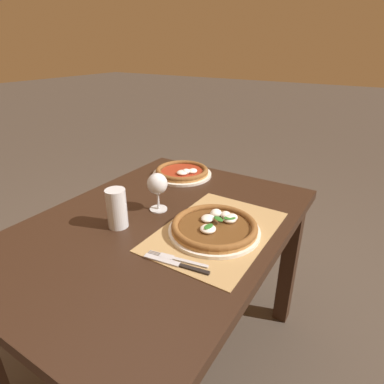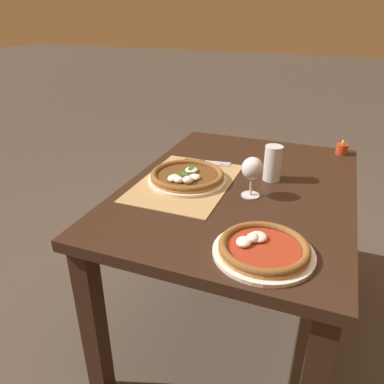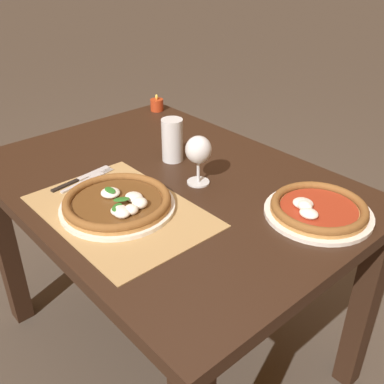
{
  "view_description": "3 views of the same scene",
  "coord_description": "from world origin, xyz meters",
  "px_view_note": "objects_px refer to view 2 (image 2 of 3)",
  "views": [
    {
      "loc": [
        -0.81,
        -0.65,
        1.34
      ],
      "look_at": [
        0.16,
        -0.05,
        0.81
      ],
      "focal_mm": 30.0,
      "sensor_mm": 36.0,
      "label": 1
    },
    {
      "loc": [
        1.33,
        0.31,
        1.38
      ],
      "look_at": [
        0.3,
        -0.09,
        0.83
      ],
      "focal_mm": 35.0,
      "sensor_mm": 36.0,
      "label": 2
    },
    {
      "loc": [
        0.98,
        -0.76,
        1.41
      ],
      "look_at": [
        0.24,
        -0.1,
        0.84
      ],
      "focal_mm": 42.0,
      "sensor_mm": 36.0,
      "label": 3
    }
  ],
  "objects_px": {
    "pizza_near": "(187,176)",
    "pint_glass": "(273,164)",
    "pizza_far": "(263,249)",
    "knife": "(208,162)",
    "wine_glass": "(252,170)",
    "fork": "(208,164)",
    "votive_candle": "(342,149)"
  },
  "relations": [
    {
      "from": "pizza_near",
      "to": "wine_glass",
      "type": "relative_size",
      "value": 2.08
    },
    {
      "from": "wine_glass",
      "to": "pint_glass",
      "type": "xyz_separation_m",
      "value": [
        -0.18,
        0.05,
        -0.04
      ]
    },
    {
      "from": "fork",
      "to": "votive_candle",
      "type": "bearing_deg",
      "value": 123.43
    },
    {
      "from": "wine_glass",
      "to": "fork",
      "type": "height_order",
      "value": "wine_glass"
    },
    {
      "from": "pizza_near",
      "to": "fork",
      "type": "relative_size",
      "value": 1.61
    },
    {
      "from": "pizza_near",
      "to": "votive_candle",
      "type": "height_order",
      "value": "votive_candle"
    },
    {
      "from": "votive_candle",
      "to": "pizza_far",
      "type": "bearing_deg",
      "value": -10.95
    },
    {
      "from": "pint_glass",
      "to": "votive_candle",
      "type": "height_order",
      "value": "pint_glass"
    },
    {
      "from": "pint_glass",
      "to": "votive_candle",
      "type": "xyz_separation_m",
      "value": [
        -0.42,
        0.26,
        -0.05
      ]
    },
    {
      "from": "pint_glass",
      "to": "wine_glass",
      "type": "bearing_deg",
      "value": -14.15
    },
    {
      "from": "wine_glass",
      "to": "fork",
      "type": "distance_m",
      "value": 0.36
    },
    {
      "from": "pizza_far",
      "to": "knife",
      "type": "xyz_separation_m",
      "value": [
        -0.61,
        -0.38,
        -0.01
      ]
    },
    {
      "from": "wine_glass",
      "to": "pizza_near",
      "type": "bearing_deg",
      "value": -96.95
    },
    {
      "from": "pizza_near",
      "to": "pizza_far",
      "type": "bearing_deg",
      "value": 45.45
    },
    {
      "from": "wine_glass",
      "to": "votive_candle",
      "type": "height_order",
      "value": "wine_glass"
    },
    {
      "from": "wine_glass",
      "to": "knife",
      "type": "bearing_deg",
      "value": -134.52
    },
    {
      "from": "pizza_near",
      "to": "pint_glass",
      "type": "distance_m",
      "value": 0.35
    },
    {
      "from": "pizza_far",
      "to": "pint_glass",
      "type": "xyz_separation_m",
      "value": [
        -0.53,
        -0.08,
        0.05
      ]
    },
    {
      "from": "pizza_far",
      "to": "knife",
      "type": "bearing_deg",
      "value": -147.96
    },
    {
      "from": "knife",
      "to": "pizza_near",
      "type": "bearing_deg",
      "value": -2.74
    },
    {
      "from": "fork",
      "to": "pizza_far",
      "type": "bearing_deg",
      "value": 32.21
    },
    {
      "from": "fork",
      "to": "votive_candle",
      "type": "xyz_separation_m",
      "value": [
        -0.37,
        0.56,
        0.02
      ]
    },
    {
      "from": "pizza_far",
      "to": "pint_glass",
      "type": "distance_m",
      "value": 0.54
    },
    {
      "from": "wine_glass",
      "to": "knife",
      "type": "relative_size",
      "value": 0.72
    },
    {
      "from": "pizza_far",
      "to": "pint_glass",
      "type": "relative_size",
      "value": 2.03
    },
    {
      "from": "pizza_far",
      "to": "fork",
      "type": "distance_m",
      "value": 0.7
    },
    {
      "from": "pizza_near",
      "to": "pizza_far",
      "type": "height_order",
      "value": "pizza_near"
    },
    {
      "from": "wine_glass",
      "to": "pizza_far",
      "type": "bearing_deg",
      "value": 18.85
    },
    {
      "from": "votive_candle",
      "to": "fork",
      "type": "bearing_deg",
      "value": -56.57
    },
    {
      "from": "pizza_near",
      "to": "pint_glass",
      "type": "bearing_deg",
      "value": 114.69
    },
    {
      "from": "pizza_near",
      "to": "fork",
      "type": "distance_m",
      "value": 0.2
    },
    {
      "from": "fork",
      "to": "knife",
      "type": "bearing_deg",
      "value": -152.91
    }
  ]
}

